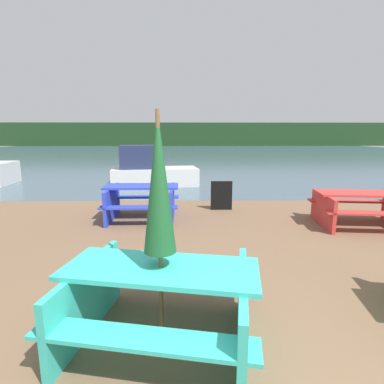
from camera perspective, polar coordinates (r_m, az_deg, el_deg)
The scene contains 8 objects.
water at distance 33.76m, azimuth -0.47°, elevation 7.58°, with size 60.00×50.00×0.00m.
far_treeline at distance 53.70m, azimuth -0.62°, elevation 10.93°, with size 80.00×1.60×4.00m.
picnic_table_teal at distance 2.97m, azimuth -5.88°, elevation -19.11°, with size 1.99×1.67×0.75m.
picnic_table_red at distance 7.33m, azimuth 29.65°, elevation -2.23°, with size 2.01×1.56×0.73m.
picnic_table_blue at distance 6.99m, azimuth -9.51°, elevation -1.37°, with size 1.69×1.41×0.79m.
umbrella_darkgreen at distance 2.61m, azimuth -6.33°, elevation 1.43°, with size 0.29×0.29×2.14m.
boat at distance 11.61m, azimuth -7.90°, elevation 3.96°, with size 3.41×1.86×1.54m.
signboard at distance 7.82m, azimuth 5.62°, elevation -0.67°, with size 0.55×0.08×0.75m.
Camera 1 is at (-0.23, -1.51, 1.93)m, focal length 28.00 mm.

